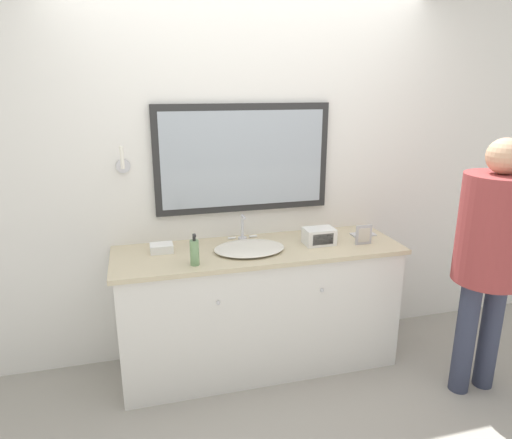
{
  "coord_description": "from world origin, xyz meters",
  "views": [
    {
      "loc": [
        -0.76,
        -2.42,
        1.91
      ],
      "look_at": [
        -0.02,
        0.32,
        1.07
      ],
      "focal_mm": 32.0,
      "sensor_mm": 36.0,
      "label": 1
    }
  ],
  "objects_px": {
    "person": "(492,243)",
    "soap_bottle": "(195,252)",
    "sink_basin": "(249,248)",
    "appliance_box": "(319,236)",
    "picture_frame": "(364,235)"
  },
  "relations": [
    {
      "from": "person",
      "to": "picture_frame",
      "type": "bearing_deg",
      "value": 137.78
    },
    {
      "from": "picture_frame",
      "to": "person",
      "type": "bearing_deg",
      "value": -42.22
    },
    {
      "from": "sink_basin",
      "to": "person",
      "type": "height_order",
      "value": "person"
    },
    {
      "from": "person",
      "to": "soap_bottle",
      "type": "bearing_deg",
      "value": 165.64
    },
    {
      "from": "sink_basin",
      "to": "person",
      "type": "distance_m",
      "value": 1.48
    },
    {
      "from": "picture_frame",
      "to": "soap_bottle",
      "type": "bearing_deg",
      "value": -176.28
    },
    {
      "from": "soap_bottle",
      "to": "person",
      "type": "bearing_deg",
      "value": -14.36
    },
    {
      "from": "soap_bottle",
      "to": "appliance_box",
      "type": "relative_size",
      "value": 0.96
    },
    {
      "from": "picture_frame",
      "to": "appliance_box",
      "type": "bearing_deg",
      "value": 164.13
    },
    {
      "from": "appliance_box",
      "to": "sink_basin",
      "type": "bearing_deg",
      "value": 179.65
    },
    {
      "from": "soap_bottle",
      "to": "person",
      "type": "relative_size",
      "value": 0.12
    },
    {
      "from": "soap_bottle",
      "to": "person",
      "type": "distance_m",
      "value": 1.78
    },
    {
      "from": "sink_basin",
      "to": "appliance_box",
      "type": "xyz_separation_m",
      "value": [
        0.49,
        -0.0,
        0.04
      ]
    },
    {
      "from": "appliance_box",
      "to": "soap_bottle",
      "type": "bearing_deg",
      "value": -169.7
    },
    {
      "from": "appliance_box",
      "to": "picture_frame",
      "type": "xyz_separation_m",
      "value": [
        0.29,
        -0.08,
        0.01
      ]
    }
  ]
}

